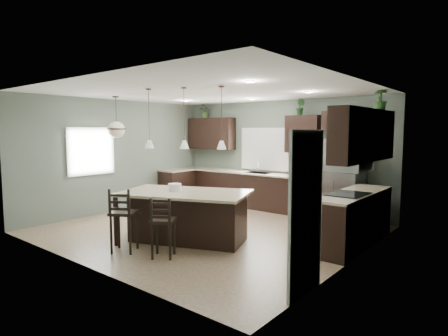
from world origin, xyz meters
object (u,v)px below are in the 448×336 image
(bar_stool_left, at_px, (124,220))
(plant_back_left, at_px, (205,111))
(kitchen_island, at_px, (185,217))
(bar_stool_center, at_px, (163,227))
(serving_dish, at_px, (175,187))
(refrigerator, at_px, (341,181))

(bar_stool_left, xyz_separation_m, plant_back_left, (-2.21, 4.51, 2.05))
(kitchen_island, distance_m, bar_stool_center, 0.90)
(kitchen_island, bearing_deg, bar_stool_center, -89.52)
(plant_back_left, bearing_deg, bar_stool_center, -55.60)
(kitchen_island, height_order, serving_dish, serving_dish)
(bar_stool_left, height_order, bar_stool_center, bar_stool_left)
(bar_stool_center, bearing_deg, bar_stool_left, 163.32)
(bar_stool_left, height_order, plant_back_left, plant_back_left)
(kitchen_island, relative_size, bar_stool_left, 2.10)
(kitchen_island, xyz_separation_m, bar_stool_left, (-0.37, -1.06, 0.08))
(plant_back_left, bearing_deg, refrigerator, -3.67)
(serving_dish, bearing_deg, bar_stool_left, -100.88)
(kitchen_island, height_order, bar_stool_left, bar_stool_left)
(bar_stool_left, bearing_deg, plant_back_left, 83.99)
(refrigerator, height_order, bar_stool_left, refrigerator)
(bar_stool_center, bearing_deg, refrigerator, 38.30)
(refrigerator, relative_size, bar_stool_left, 1.70)
(bar_stool_center, bearing_deg, plant_back_left, 90.53)
(kitchen_island, height_order, bar_stool_center, bar_stool_center)
(refrigerator, bearing_deg, serving_dish, -119.23)
(serving_dish, xyz_separation_m, plant_back_left, (-2.40, 3.52, 1.60))
(refrigerator, height_order, serving_dish, refrigerator)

